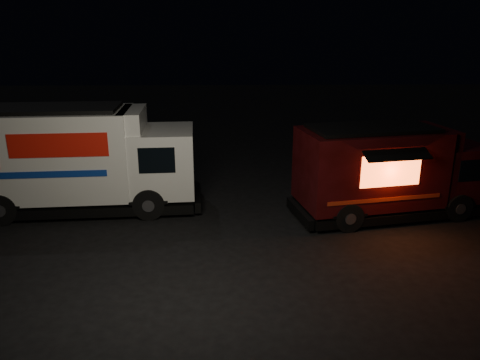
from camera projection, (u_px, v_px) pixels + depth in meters
ground at (227, 238)px, 14.02m from camera, size 80.00×80.00×0.00m
white_truck at (83, 159)px, 15.81m from camera, size 8.06×3.24×3.58m
red_truck at (392, 171)px, 15.44m from camera, size 6.86×3.61×3.04m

